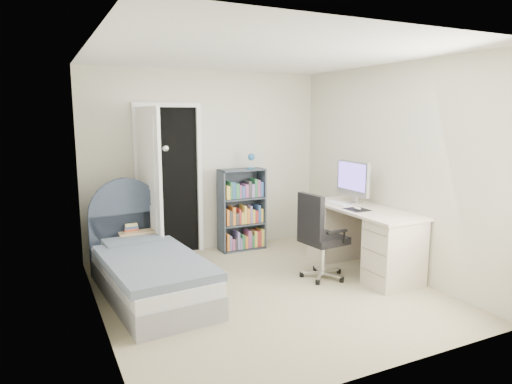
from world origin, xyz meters
name	(u,v)px	position (x,y,z in m)	size (l,w,h in m)	color
room_shell	(265,177)	(0.00, 0.00, 1.25)	(3.50, 3.70, 2.60)	gray
door	(157,183)	(-0.78, 1.51, 1.03)	(0.92, 0.83, 2.06)	black
bed	(149,271)	(-1.16, 0.44, 0.26)	(1.03, 1.95, 1.16)	gray
nightstand	(134,238)	(-1.14, 1.32, 0.40)	(0.41, 0.41, 0.61)	tan
floor_lamp	(164,215)	(-0.71, 1.51, 0.62)	(0.22, 0.22, 1.52)	silver
bookcase	(243,213)	(0.43, 1.55, 0.53)	(0.65, 0.28, 1.37)	#3C4753
desk	(361,236)	(1.38, 0.10, 0.43)	(0.64, 1.61, 1.32)	beige
office_chair	(318,232)	(0.72, 0.06, 0.56)	(0.54, 0.55, 1.02)	silver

